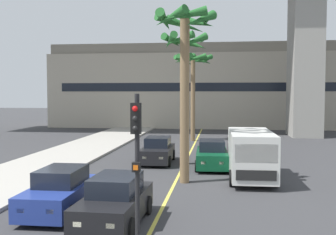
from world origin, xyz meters
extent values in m
cube|color=#ADA89E|center=(-8.00, 16.00, 0.07)|extent=(4.80, 80.00, 0.15)
cube|color=#DBCC4C|center=(0.00, 24.00, 0.00)|extent=(0.14, 56.00, 0.01)
cube|color=gray|center=(10.29, 39.28, 8.34)|extent=(2.80, 4.40, 16.68)
cube|color=#BCB29E|center=(0.00, 49.76, 4.49)|extent=(37.80, 8.00, 8.98)
cube|color=gray|center=(0.00, 49.76, 9.58)|extent=(37.05, 7.20, 1.20)
cube|color=black|center=(0.00, 45.74, 4.94)|extent=(34.02, 0.04, 1.00)
cube|color=black|center=(-1.26, 10.26, 0.58)|extent=(1.82, 4.15, 0.80)
cube|color=black|center=(-1.25, 10.41, 1.26)|extent=(1.45, 2.09, 0.60)
cube|color=#F2EDCC|center=(-0.84, 8.24, 0.63)|extent=(0.24, 0.09, 0.14)
cube|color=#F2EDCC|center=(-1.78, 8.27, 0.63)|extent=(0.24, 0.09, 0.14)
cylinder|color=black|center=(-0.48, 8.97, 0.32)|extent=(0.24, 0.65, 0.64)
cylinder|color=black|center=(-2.10, 9.01, 0.32)|extent=(0.24, 0.65, 0.64)
cylinder|color=black|center=(-0.41, 11.51, 0.32)|extent=(0.24, 0.65, 0.64)
cylinder|color=black|center=(-2.03, 11.56, 0.32)|extent=(0.24, 0.65, 0.64)
cube|color=#0C4728|center=(1.65, 20.72, 0.58)|extent=(1.84, 4.16, 0.80)
cube|color=black|center=(1.64, 20.87, 1.26)|extent=(1.46, 2.10, 0.60)
cube|color=#F2EDCC|center=(2.18, 18.73, 0.63)|extent=(0.24, 0.09, 0.14)
cube|color=#F2EDCC|center=(1.25, 18.70, 0.63)|extent=(0.24, 0.09, 0.14)
cylinder|color=black|center=(2.50, 19.48, 0.32)|extent=(0.24, 0.65, 0.64)
cylinder|color=black|center=(0.88, 19.42, 0.32)|extent=(0.24, 0.65, 0.64)
cylinder|color=black|center=(2.41, 22.02, 0.32)|extent=(0.24, 0.65, 0.64)
cylinder|color=black|center=(0.80, 21.96, 0.32)|extent=(0.24, 0.65, 0.64)
cube|color=navy|center=(-3.50, 11.34, 0.58)|extent=(1.73, 4.11, 0.80)
cube|color=black|center=(-3.50, 11.49, 1.26)|extent=(1.41, 2.06, 0.60)
cube|color=#F2EDCC|center=(-3.02, 9.33, 0.63)|extent=(0.24, 0.08, 0.14)
cube|color=#F2EDCC|center=(-3.96, 9.32, 0.63)|extent=(0.24, 0.08, 0.14)
cylinder|color=black|center=(-2.69, 10.07, 0.32)|extent=(0.22, 0.64, 0.64)
cylinder|color=black|center=(-4.30, 10.06, 0.32)|extent=(0.22, 0.64, 0.64)
cylinder|color=black|center=(-2.70, 12.61, 0.32)|extent=(0.22, 0.64, 0.64)
cylinder|color=black|center=(-4.32, 12.60, 0.32)|extent=(0.22, 0.64, 0.64)
cube|color=black|center=(-1.64, 22.00, 0.58)|extent=(1.77, 4.13, 0.80)
cube|color=black|center=(-1.64, 22.15, 1.26)|extent=(1.43, 2.07, 0.60)
cube|color=#F2EDCC|center=(-1.14, 20.00, 0.63)|extent=(0.24, 0.08, 0.14)
cube|color=#F2EDCC|center=(-2.07, 19.98, 0.63)|extent=(0.24, 0.08, 0.14)
cylinder|color=black|center=(-0.81, 20.74, 0.32)|extent=(0.23, 0.64, 0.64)
cylinder|color=black|center=(-2.43, 20.71, 0.32)|extent=(0.23, 0.64, 0.64)
cylinder|color=black|center=(-0.85, 23.28, 0.32)|extent=(0.23, 0.64, 0.64)
cylinder|color=black|center=(-2.47, 23.26, 0.32)|extent=(0.23, 0.64, 0.64)
cube|color=maroon|center=(3.61, 26.29, 0.58)|extent=(1.74, 4.12, 0.80)
cube|color=black|center=(3.61, 26.44, 1.26)|extent=(1.41, 2.06, 0.60)
cube|color=#F2EDCC|center=(4.09, 24.28, 0.63)|extent=(0.24, 0.08, 0.14)
cube|color=#F2EDCC|center=(3.16, 24.28, 0.63)|extent=(0.24, 0.08, 0.14)
cylinder|color=black|center=(4.43, 25.03, 0.32)|extent=(0.23, 0.64, 0.64)
cylinder|color=black|center=(2.81, 25.01, 0.32)|extent=(0.23, 0.64, 0.64)
cylinder|color=black|center=(4.40, 27.57, 0.32)|extent=(0.23, 0.64, 0.64)
cylinder|color=black|center=(2.79, 27.55, 0.32)|extent=(0.23, 0.64, 0.64)
cube|color=silver|center=(3.58, 17.79, 1.31)|extent=(2.08, 5.23, 2.10)
cube|color=black|center=(3.62, 15.23, 1.66)|extent=(1.80, 0.11, 0.80)
cube|color=black|center=(3.62, 15.17, 0.73)|extent=(1.70, 0.08, 0.44)
cylinder|color=black|center=(4.55, 16.24, 0.38)|extent=(0.27, 0.76, 0.76)
cylinder|color=black|center=(2.65, 16.21, 0.38)|extent=(0.27, 0.76, 0.76)
cylinder|color=black|center=(4.51, 19.36, 0.38)|extent=(0.27, 0.76, 0.76)
cylinder|color=black|center=(2.61, 19.33, 0.38)|extent=(0.27, 0.76, 0.76)
cylinder|color=black|center=(0.04, 7.55, 2.10)|extent=(0.12, 0.12, 4.20)
cube|color=black|center=(0.04, 7.41, 3.60)|extent=(0.24, 0.20, 0.76)
sphere|color=red|center=(0.04, 7.31, 3.84)|extent=(0.14, 0.14, 0.14)
sphere|color=black|center=(0.04, 7.31, 3.60)|extent=(0.14, 0.14, 0.14)
sphere|color=black|center=(0.04, 7.31, 3.36)|extent=(0.14, 0.14, 0.14)
cube|color=black|center=(0.04, 7.43, 2.40)|extent=(0.20, 0.16, 0.24)
cube|color=orange|center=(0.04, 7.35, 2.40)|extent=(0.12, 0.03, 0.12)
cylinder|color=brown|center=(0.03, 21.81, 3.69)|extent=(0.40, 0.40, 7.37)
sphere|color=#236028|center=(0.03, 21.81, 7.52)|extent=(0.60, 0.60, 0.60)
cone|color=#236028|center=(0.95, 21.82, 7.29)|extent=(0.47, 1.89, 0.86)
cone|color=#236028|center=(0.54, 22.57, 7.16)|extent=(1.80, 1.39, 1.07)
cone|color=#236028|center=(-0.05, 22.72, 7.24)|extent=(1.91, 0.61, 0.95)
cone|color=#236028|center=(-0.80, 22.20, 7.31)|extent=(1.20, 1.89, 0.84)
cone|color=#236028|center=(-0.82, 21.47, 7.23)|extent=(1.11, 1.91, 0.97)
cone|color=#236028|center=(-0.24, 20.94, 7.24)|extent=(1.92, 0.98, 0.95)
cone|color=#236028|center=(0.55, 21.05, 7.15)|extent=(1.79, 1.41, 1.10)
cylinder|color=brown|center=(0.44, 16.74, 3.84)|extent=(0.44, 0.44, 7.69)
sphere|color=#236028|center=(0.44, 16.74, 7.84)|extent=(0.60, 0.60, 0.60)
cone|color=#236028|center=(1.39, 16.82, 7.54)|extent=(0.60, 1.98, 0.99)
cone|color=#236028|center=(1.03, 17.49, 7.57)|extent=(1.80, 1.55, 0.94)
cone|color=#236028|center=(0.36, 17.69, 7.49)|extent=(1.97, 0.59, 1.06)
cone|color=#236028|center=(-0.18, 17.46, 7.61)|extent=(1.77, 1.61, 0.86)
cone|color=#236028|center=(-0.51, 16.85, 7.57)|extent=(0.66, 1.99, 0.94)
cone|color=#236028|center=(-0.14, 15.99, 7.58)|extent=(1.81, 1.54, 0.91)
cone|color=#236028|center=(0.55, 15.79, 7.64)|extent=(1.99, 0.66, 0.81)
cone|color=#236028|center=(1.18, 16.14, 7.48)|extent=(1.56, 1.78, 1.09)
cylinder|color=brown|center=(-0.29, 33.86, 3.64)|extent=(0.40, 0.40, 7.27)
sphere|color=#236028|center=(-0.29, 33.86, 7.42)|extent=(0.60, 0.60, 0.60)
cone|color=#236028|center=(0.84, 33.69, 7.06)|extent=(0.77, 2.34, 1.11)
cone|color=#236028|center=(0.61, 34.55, 7.09)|extent=(1.75, 2.10, 1.07)
cone|color=#236028|center=(-0.42, 34.98, 7.20)|extent=(2.35, 0.72, 0.87)
cone|color=#236028|center=(-1.11, 34.64, 7.09)|extent=(1.91, 1.97, 1.06)
cone|color=#236028|center=(-1.42, 33.86, 7.05)|extent=(0.45, 2.30, 1.12)
cone|color=#236028|center=(-1.11, 33.08, 7.15)|extent=(1.91, 1.98, 0.95)
cone|color=#236028|center=(-0.19, 32.73, 7.13)|extent=(2.34, 0.64, 1.00)
cone|color=#236028|center=(0.57, 33.11, 7.11)|extent=(1.85, 2.02, 1.03)
camera|label=1|loc=(2.07, -2.42, 4.21)|focal=44.04mm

